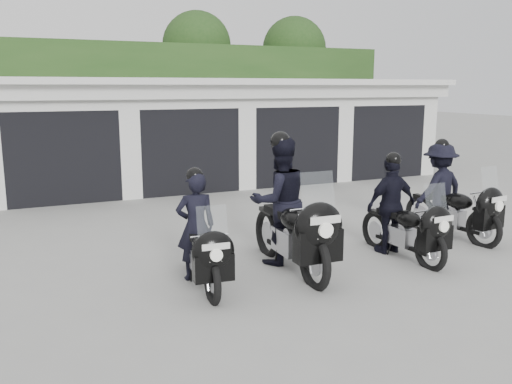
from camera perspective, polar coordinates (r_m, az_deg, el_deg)
name	(u,v)px	position (r m, az deg, el deg)	size (l,w,h in m)	color
ground	(289,251)	(9.28, 3.53, -6.22)	(80.00, 80.00, 0.00)	gray
garage_block	(165,132)	(16.49, -9.58, 6.25)	(16.40, 6.80, 2.96)	silver
background_vegetation	(140,86)	(21.25, -12.10, 10.83)	(20.00, 3.90, 5.80)	#1E3C16
police_bike_a	(200,239)	(7.59, -5.89, -4.93)	(0.68, 1.94, 1.69)	black
police_bike_b	(286,210)	(8.28, 3.14, -1.86)	(0.99, 2.47, 2.14)	black
police_bike_c	(398,211)	(9.17, 14.70, -1.98)	(0.97, 2.02, 1.75)	black
police_bike_d	(446,194)	(10.64, 19.39, -0.20)	(1.19, 2.14, 1.86)	black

